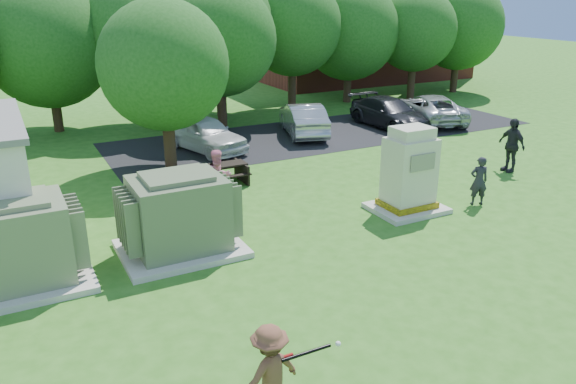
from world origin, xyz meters
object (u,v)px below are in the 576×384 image
transformer_right (179,216)px  car_dark (389,113)px  car_silver_a (303,119)px  car_silver_b (429,108)px  person_by_generator (479,181)px  car_white (205,134)px  batter (270,372)px  person_at_picnic (219,178)px  picnic_table (222,172)px  generator_cabinet (409,175)px  person_walking_right (511,145)px  transformer_left (16,246)px

transformer_right → car_dark: (13.04, 8.63, -0.28)m
car_silver_a → car_silver_b: car_silver_a is taller
person_by_generator → car_white: (-5.36, 9.76, -0.05)m
batter → car_white: size_ratio=0.38×
person_at_picnic → car_silver_a: bearing=37.1°
picnic_table → car_silver_b: (12.63, 4.15, 0.25)m
transformer_right → car_silver_b: (15.47, 8.57, -0.28)m
generator_cabinet → car_dark: (6.16, 9.03, -0.43)m
car_white → car_dark: car_white is taller
transformer_right → person_walking_right: transformer_right is taller
transformer_left → transformer_right: bearing=0.0°
transformer_left → generator_cabinet: bearing=-2.2°
car_silver_b → car_white: bearing=17.1°
transformer_left → car_dark: 18.84m
generator_cabinet → car_white: bearing=108.8°
person_walking_right → car_white: person_walking_right is taller
person_at_picnic → person_walking_right: bearing=-16.9°
generator_cabinet → car_silver_a: bearing=79.6°
transformer_right → picnic_table: size_ratio=1.81×
car_silver_a → generator_cabinet: bearing=96.9°
transformer_left → batter: bearing=-63.3°
person_by_generator → car_silver_a: bearing=-65.1°
person_by_generator → car_silver_b: person_by_generator is taller
picnic_table → person_at_picnic: person_at_picnic is taller
person_walking_right → car_silver_b: size_ratio=0.39×
car_dark → transformer_left: bearing=-153.6°
generator_cabinet → person_by_generator: bearing=-14.9°
transformer_left → generator_cabinet: 10.59m
person_at_picnic → car_dark: person_at_picnic is taller
person_at_picnic → batter: bearing=-113.9°
generator_cabinet → person_walking_right: size_ratio=1.31×
person_walking_right → car_dark: 7.66m
car_silver_a → transformer_right: bearing=64.1°
generator_cabinet → car_silver_b: size_ratio=0.52×
transformer_right → car_white: 9.54m
batter → car_silver_a: (9.18, 15.53, -0.08)m
picnic_table → person_walking_right: bearing=-19.3°
transformer_right → person_at_picnic: (2.07, 2.68, -0.10)m
picnic_table → car_dark: size_ratio=0.35×
person_walking_right → car_silver_a: size_ratio=0.45×
transformer_left → transformer_right: 3.70m
person_at_picnic → person_walking_right: (10.62, -1.71, 0.11)m
car_dark → car_white: bearing=178.3°
car_white → car_silver_a: 4.90m
car_white → car_silver_b: (11.71, -0.19, -0.02)m
person_at_picnic → car_silver_a: 9.29m
batter → car_silver_b: batter is taller
car_white → car_silver_b: size_ratio=0.84×
person_by_generator → transformer_left: bearing=17.8°
batter → car_dark: (13.57, 14.93, -0.11)m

